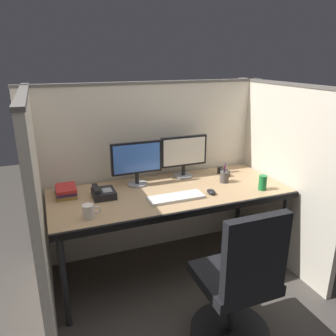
{
  "coord_description": "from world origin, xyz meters",
  "views": [
    {
      "loc": [
        -0.91,
        -2.0,
        1.77
      ],
      "look_at": [
        0.0,
        0.35,
        0.92
      ],
      "focal_mm": 35.3,
      "sensor_mm": 36.0,
      "label": 1
    }
  ],
  "objects": [
    {
      "name": "coffee_mug",
      "position": [
        -0.68,
        0.06,
        0.79
      ],
      "size": [
        0.13,
        0.08,
        0.09
      ],
      "color": "silver",
      "rests_on": "desk"
    },
    {
      "name": "keyboard_main",
      "position": [
        -0.02,
        0.14,
        0.75
      ],
      "size": [
        0.43,
        0.15,
        0.02
      ],
      "primitive_type": "cube",
      "color": "silver",
      "rests_on": "desk"
    },
    {
      "name": "computer_mouse",
      "position": [
        0.28,
        0.13,
        0.76
      ],
      "size": [
        0.06,
        0.1,
        0.04
      ],
      "color": "black",
      "rests_on": "desk"
    },
    {
      "name": "cubicle_partition_left",
      "position": [
        -0.99,
        0.2,
        0.79
      ],
      "size": [
        0.06,
        1.41,
        1.57
      ],
      "color": "beige",
      "rests_on": "ground"
    },
    {
      "name": "desk_phone",
      "position": [
        -0.53,
        0.37,
        0.77
      ],
      "size": [
        0.17,
        0.19,
        0.09
      ],
      "color": "black",
      "rests_on": "desk"
    },
    {
      "name": "ground_plane",
      "position": [
        0.0,
        0.0,
        0.0
      ],
      "size": [
        8.0,
        8.0,
        0.0
      ],
      "primitive_type": "plane",
      "color": "#423D38"
    },
    {
      "name": "red_stapler",
      "position": [
        0.6,
        0.48,
        0.77
      ],
      "size": [
        0.04,
        0.15,
        0.06
      ],
      "primitive_type": "cube",
      "color": "black",
      "rests_on": "desk"
    },
    {
      "name": "desk",
      "position": [
        0.0,
        0.29,
        0.69
      ],
      "size": [
        1.9,
        0.8,
        0.74
      ],
      "color": "tan",
      "rests_on": "ground"
    },
    {
      "name": "pen_cup",
      "position": [
        0.51,
        0.31,
        0.79
      ],
      "size": [
        0.08,
        0.08,
        0.17
      ],
      "color": "#4C4742",
      "rests_on": "desk"
    },
    {
      "name": "soda_can",
      "position": [
        0.71,
        0.05,
        0.8
      ],
      "size": [
        0.07,
        0.07,
        0.12
      ],
      "primitive_type": "cylinder",
      "color": "#197233",
      "rests_on": "desk"
    },
    {
      "name": "cubicle_partition_rear",
      "position": [
        0.0,
        0.74,
        0.79
      ],
      "size": [
        2.21,
        0.06,
        1.57
      ],
      "color": "beige",
      "rests_on": "ground"
    },
    {
      "name": "cubicle_partition_right",
      "position": [
        0.99,
        0.2,
        0.79
      ],
      "size": [
        0.06,
        1.41,
        1.57
      ],
      "color": "beige",
      "rests_on": "ground"
    },
    {
      "name": "monitor_left",
      "position": [
        -0.21,
        0.53,
        0.96
      ],
      "size": [
        0.43,
        0.17,
        0.37
      ],
      "color": "gray",
      "rests_on": "desk"
    },
    {
      "name": "monitor_right",
      "position": [
        0.24,
        0.58,
        0.96
      ],
      "size": [
        0.43,
        0.17,
        0.37
      ],
      "color": "gray",
      "rests_on": "desk"
    },
    {
      "name": "office_chair",
      "position": [
        0.1,
        -0.58,
        0.36
      ],
      "size": [
        0.52,
        0.52,
        0.97
      ],
      "rotation": [
        0.0,
        0.0,
        0.11
      ],
      "color": "black",
      "rests_on": "ground"
    },
    {
      "name": "book_stack",
      "position": [
        -0.79,
        0.51,
        0.78
      ],
      "size": [
        0.16,
        0.22,
        0.08
      ],
      "color": "olive",
      "rests_on": "desk"
    }
  ]
}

